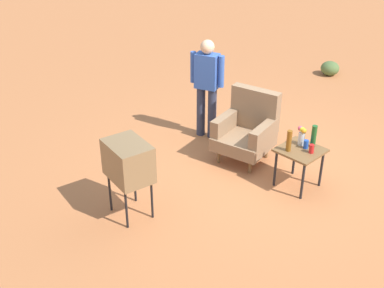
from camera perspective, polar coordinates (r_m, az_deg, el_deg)
ground_plane at (r=7.45m, az=7.59°, el=-2.38°), size 60.00×60.00×0.00m
armchair at (r=7.39m, az=6.47°, el=1.83°), size 0.90×0.92×1.06m
side_table at (r=6.81m, az=12.48°, el=-1.22°), size 0.56×0.56×0.58m
tv_on_stand at (r=5.99m, az=-7.42°, el=-2.02°), size 0.66×0.53×1.03m
person_standing at (r=7.82m, az=1.75°, el=7.11°), size 0.54×0.33×1.64m
soda_can_red at (r=6.69m, az=13.76°, el=-0.54°), size 0.07×0.07×0.12m
bottle_wine_green at (r=6.79m, az=13.99°, el=0.87°), size 0.07×0.07×0.32m
soda_can_blue at (r=6.78m, az=13.14°, el=-0.03°), size 0.07×0.07×0.12m
bottle_tall_amber at (r=6.63m, az=11.24°, el=0.37°), size 0.07×0.07×0.30m
flower_vase at (r=6.82m, az=12.66°, el=1.03°), size 0.15×0.10×0.27m
shrub_far at (r=11.16m, az=15.78°, el=8.48°), size 0.40×0.40×0.31m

